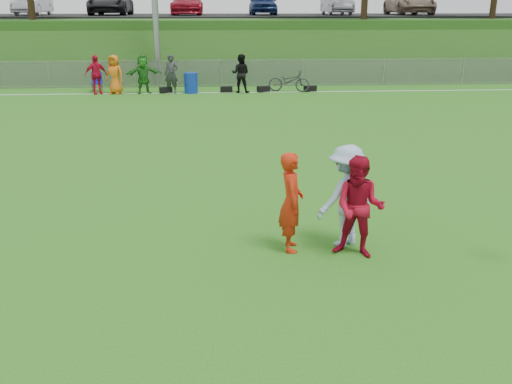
{
  "coord_description": "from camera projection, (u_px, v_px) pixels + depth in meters",
  "views": [
    {
      "loc": [
        -0.13,
        -7.83,
        3.8
      ],
      "look_at": [
        0.43,
        0.5,
        1.04
      ],
      "focal_mm": 40.0,
      "sensor_mm": 36.0,
      "label": 1
    }
  ],
  "objects": [
    {
      "name": "ground",
      "position": [
        230.0,
        268.0,
        8.62
      ],
      "size": [
        120.0,
        120.0,
        0.0
      ],
      "primitive_type": "plane",
      "color": "#236B16",
      "rests_on": "ground"
    },
    {
      "name": "sideline_far",
      "position": [
        220.0,
        93.0,
        25.67
      ],
      "size": [
        60.0,
        0.1,
        0.01
      ],
      "primitive_type": "cube",
      "color": "white",
      "rests_on": "ground"
    },
    {
      "name": "fence",
      "position": [
        220.0,
        73.0,
        27.36
      ],
      "size": [
        58.0,
        0.06,
        1.3
      ],
      "color": "gray",
      "rests_on": "ground"
    },
    {
      "name": "berm",
      "position": [
        218.0,
        41.0,
        37.51
      ],
      "size": [
        120.0,
        18.0,
        3.0
      ],
      "primitive_type": "cube",
      "color": "#245417",
      "rests_on": "ground"
    },
    {
      "name": "parking_lot",
      "position": [
        218.0,
        16.0,
        38.92
      ],
      "size": [
        120.0,
        12.0,
        0.1
      ],
      "primitive_type": "cube",
      "color": "black",
      "rests_on": "berm"
    },
    {
      "name": "car_row",
      "position": [
        200.0,
        4.0,
        37.66
      ],
      "size": [
        32.04,
        5.18,
        1.44
      ],
      "color": "silver",
      "rests_on": "parking_lot"
    },
    {
      "name": "spectator_row",
      "position": [
        154.0,
        74.0,
        25.22
      ],
      "size": [
        7.39,
        0.99,
        1.69
      ],
      "color": "red",
      "rests_on": "ground"
    },
    {
      "name": "gear_bags",
      "position": [
        242.0,
        89.0,
        25.79
      ],
      "size": [
        7.14,
        0.44,
        0.26
      ],
      "color": "black",
      "rests_on": "ground"
    },
    {
      "name": "player_red_left",
      "position": [
        291.0,
        202.0,
        9.05
      ],
      "size": [
        0.41,
        0.6,
        1.62
      ],
      "primitive_type": "imported",
      "rotation": [
        0.0,
        0.0,
        1.54
      ],
      "color": "red",
      "rests_on": "ground"
    },
    {
      "name": "player_red_center",
      "position": [
        359.0,
        207.0,
        8.8
      ],
      "size": [
        0.97,
        0.88,
        1.62
      ],
      "primitive_type": "imported",
      "rotation": [
        0.0,
        0.0,
        -0.42
      ],
      "color": "#A30B22",
      "rests_on": "ground"
    },
    {
      "name": "player_blue",
      "position": [
        346.0,
        196.0,
        9.22
      ],
      "size": [
        1.26,
        1.08,
        1.69
      ],
      "primitive_type": "imported",
      "rotation": [
        0.0,
        0.0,
        3.66
      ],
      "color": "#9EBBDC",
      "rests_on": "ground"
    },
    {
      "name": "recycling_bin",
      "position": [
        191.0,
        83.0,
        25.45
      ],
      "size": [
        0.66,
        0.66,
        0.9
      ],
      "primitive_type": "cylinder",
      "rotation": [
        0.0,
        0.0,
        0.1
      ],
      "color": "#0E2F9F",
      "rests_on": "ground"
    },
    {
      "name": "camp_chair",
      "position": [
        97.0,
        86.0,
        26.01
      ],
      "size": [
        0.52,
        0.53,
        0.84
      ],
      "rotation": [
        0.0,
        0.0,
        0.12
      ],
      "color": "#1020B0",
      "rests_on": "ground"
    },
    {
      "name": "bicycle",
      "position": [
        289.0,
        81.0,
        25.82
      ],
      "size": [
        1.96,
        1.07,
        0.98
      ],
      "primitive_type": "imported",
      "rotation": [
        0.0,
        0.0,
        1.33
      ],
      "color": "#2A2A2D",
      "rests_on": "ground"
    }
  ]
}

